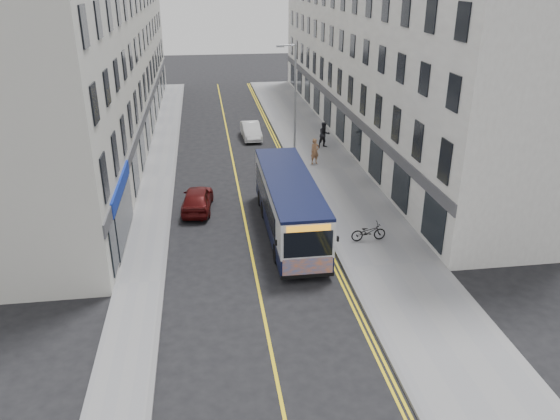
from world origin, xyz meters
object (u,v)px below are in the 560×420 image
object	(u,v)px
pedestrian_far	(324,135)
car_white	(251,131)
pedestrian_near	(315,151)
bicycle	(369,232)
streetlamp	(294,100)
car_maroon	(197,199)
city_bus	(289,203)

from	to	relation	value
pedestrian_far	car_white	size ratio (longest dim) A/B	0.49
pedestrian_far	pedestrian_near	bearing A→B (deg)	-125.11
bicycle	pedestrian_far	world-z (taller)	pedestrian_far
streetlamp	pedestrian_near	xyz separation A→B (m)	(1.34, -0.89, -3.38)
bicycle	car_maroon	xyz separation A→B (m)	(-8.26, 5.22, 0.10)
pedestrian_near	pedestrian_far	world-z (taller)	pedestrian_far
car_white	streetlamp	bearing A→B (deg)	-71.40
pedestrian_near	pedestrian_far	distance (m)	3.97
pedestrian_near	pedestrian_far	xyz separation A→B (m)	(1.46, 3.69, 0.07)
streetlamp	city_bus	size ratio (longest dim) A/B	0.79
bicycle	pedestrian_near	size ratio (longest dim) A/B	0.98
streetlamp	city_bus	xyz separation A→B (m)	(-2.06, -11.08, -2.77)
car_white	pedestrian_near	bearing A→B (deg)	-64.75
streetlamp	city_bus	bearing A→B (deg)	-100.55
bicycle	car_white	xyz separation A→B (m)	(-3.98, 19.10, 0.07)
streetlamp	car_maroon	world-z (taller)	streetlamp
pedestrian_far	car_maroon	distance (m)	14.00
streetlamp	car_maroon	distance (m)	10.71
bicycle	car_white	distance (m)	19.51
streetlamp	bicycle	bearing A→B (deg)	-82.82
car_white	car_maroon	size ratio (longest dim) A/B	0.99
bicycle	pedestrian_near	bearing A→B (deg)	-0.83
streetlamp	pedestrian_near	size ratio (longest dim) A/B	4.52
pedestrian_far	streetlamp	bearing A→B (deg)	-148.55
car_white	car_maroon	world-z (taller)	car_maroon
city_bus	car_white	distance (m)	17.46
streetlamp	bicycle	world-z (taller)	streetlamp
bicycle	pedestrian_near	distance (m)	11.87
streetlamp	car_maroon	xyz separation A→B (m)	(-6.65, -7.53, -3.71)
bicycle	car_white	world-z (taller)	car_white
city_bus	bicycle	xyz separation A→B (m)	(3.67, -1.67, -1.03)
streetlamp	pedestrian_far	bearing A→B (deg)	44.98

